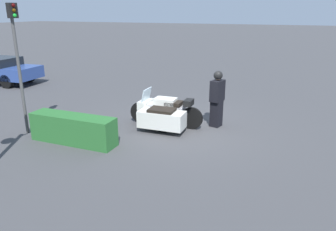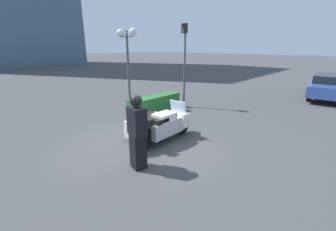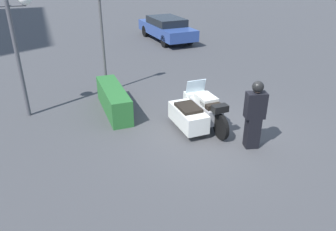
% 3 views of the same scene
% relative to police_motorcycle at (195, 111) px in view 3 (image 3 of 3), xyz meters
% --- Properties ---
extents(ground_plane, '(160.00, 160.00, 0.00)m').
position_rel_police_motorcycle_xyz_m(ground_plane, '(-0.67, -0.28, -0.48)').
color(ground_plane, '#424244').
extents(police_motorcycle, '(2.45, 1.23, 1.17)m').
position_rel_police_motorcycle_xyz_m(police_motorcycle, '(0.00, 0.00, 0.00)').
color(police_motorcycle, black).
rests_on(police_motorcycle, ground).
extents(officer_rider, '(0.41, 0.54, 1.79)m').
position_rel_police_motorcycle_xyz_m(officer_rider, '(-1.55, -0.88, 0.47)').
color(officer_rider, black).
rests_on(officer_rider, ground).
extents(hedge_bush_curbside, '(2.52, 0.61, 0.80)m').
position_rel_police_motorcycle_xyz_m(hedge_bush_curbside, '(1.81, 1.97, -0.08)').
color(hedge_bush_curbside, '#28662D').
rests_on(hedge_bush_curbside, ground).
extents(twin_lamp_post, '(0.37, 1.33, 3.61)m').
position_rel_police_motorcycle_xyz_m(twin_lamp_post, '(2.47, 4.50, 2.40)').
color(twin_lamp_post, '#4C4C51').
rests_on(twin_lamp_post, ground).
extents(traffic_light_near, '(0.23, 0.27, 3.75)m').
position_rel_police_motorcycle_xyz_m(traffic_light_near, '(3.60, 1.85, 1.95)').
color(traffic_light_near, '#4C4C4C').
rests_on(traffic_light_near, ground).
extents(parked_car_background, '(4.84, 2.04, 1.31)m').
position_rel_police_motorcycle_xyz_m(parked_car_background, '(10.51, -3.03, 0.24)').
color(parked_car_background, '#2D478C').
rests_on(parked_car_background, ground).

